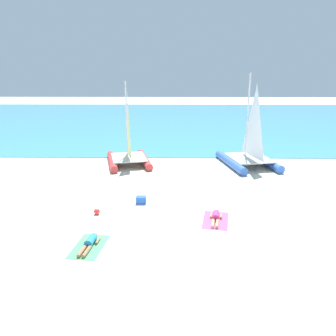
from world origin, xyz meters
TOP-DOWN VIEW (x-y plane):
  - ground_plane at (0.00, 10.00)m, footprint 120.00×120.00m
  - ocean_water at (0.00, 32.11)m, footprint 120.00×40.00m
  - sailboat_red at (-2.85, 10.41)m, footprint 3.72×4.89m
  - sailboat_blue at (5.51, 10.18)m, footprint 3.97×5.31m
  - towel_left at (-2.89, -1.06)m, footprint 1.31×2.01m
  - sunbather_left at (-2.88, -0.99)m, footprint 0.59×1.57m
  - towel_right at (2.18, 1.31)m, footprint 1.41×2.06m
  - sunbather_right at (2.19, 1.38)m, footprint 0.67×1.56m
  - beach_ball at (-3.23, 1.88)m, footprint 0.28×0.28m
  - cooler_box at (-1.31, 3.25)m, footprint 0.50×0.36m

SIDE VIEW (x-z plane):
  - ground_plane at x=0.00m, z-range 0.00..0.00m
  - towel_left at x=-2.89m, z-range 0.00..0.01m
  - towel_right at x=2.18m, z-range 0.00..0.01m
  - ocean_water at x=0.00m, z-range 0.00..0.05m
  - sunbather_left at x=-2.88m, z-range -0.02..0.28m
  - sunbather_right at x=2.19m, z-range -0.02..0.28m
  - beach_ball at x=-3.23m, z-range 0.00..0.28m
  - cooler_box at x=-1.31m, z-range 0.00..0.36m
  - sailboat_red at x=-2.85m, z-range -2.00..3.70m
  - sailboat_blue at x=5.51m, z-range -2.19..4.06m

